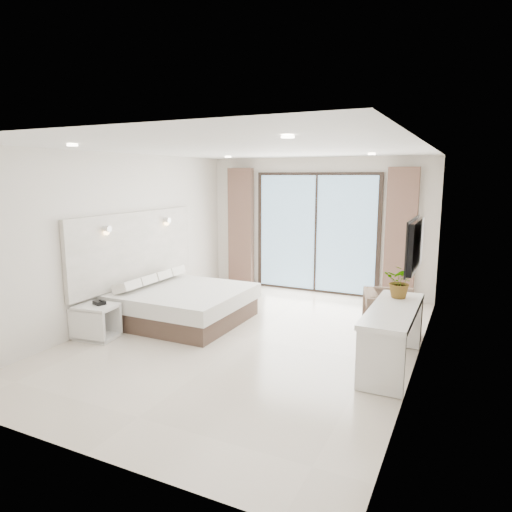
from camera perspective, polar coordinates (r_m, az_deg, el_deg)
The scene contains 8 objects.
ground at distance 6.74m, azimuth -1.00°, elevation -10.33°, with size 6.20×6.20×0.00m, color beige.
room_shell at distance 7.15m, azimuth 0.32°, elevation 3.89°, with size 4.62×6.22×2.72m.
bed at distance 7.55m, azimuth -9.21°, elevation -5.94°, with size 1.93×1.83×0.68m.
nightstand at distance 7.07m, azimuth -19.27°, elevation -7.77°, with size 0.60×0.52×0.50m.
phone at distance 7.01m, azimuth -18.99°, elevation -5.53°, with size 0.17×0.13×0.06m, color black.
console_desk at distance 5.84m, azimuth 16.72°, elevation -8.09°, with size 0.54×1.72×0.77m.
plant at distance 6.23m, azimuth 17.62°, elevation -3.47°, with size 0.40×0.44×0.34m, color #33662D.
armchair at distance 6.97m, azimuth 16.53°, elevation -6.75°, with size 0.75×0.70×0.77m, color #846C56.
Camera 1 is at (2.83, -5.65, 2.34)m, focal length 32.00 mm.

